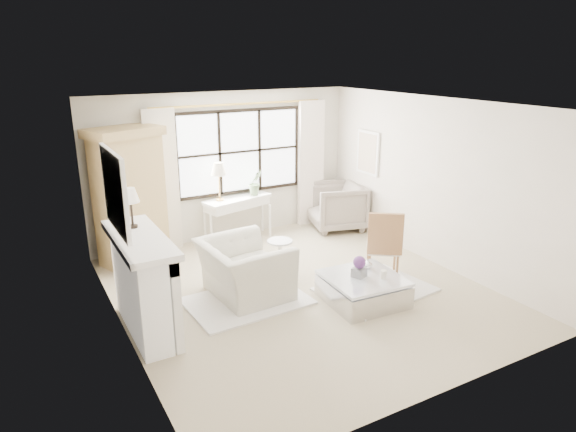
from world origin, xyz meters
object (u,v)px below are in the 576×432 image
object	(u,v)px
club_armchair	(244,270)
coffee_table	(363,289)
console_table	(238,218)
armoire	(130,196)

from	to	relation	value
club_armchair	coffee_table	distance (m)	1.70
club_armchair	console_table	bearing A→B (deg)	-25.03
club_armchair	coffee_table	bearing A→B (deg)	-128.97
coffee_table	club_armchair	bearing A→B (deg)	148.01
armoire	coffee_table	xyz separation A→B (m)	(2.44, -3.03, -0.96)
console_table	club_armchair	distance (m)	2.39
coffee_table	armoire	bearing A→B (deg)	132.51
console_table	club_armchair	bearing A→B (deg)	-125.59
console_table	club_armchair	world-z (taller)	club_armchair
console_table	coffee_table	xyz separation A→B (m)	(0.48, -3.21, -0.22)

